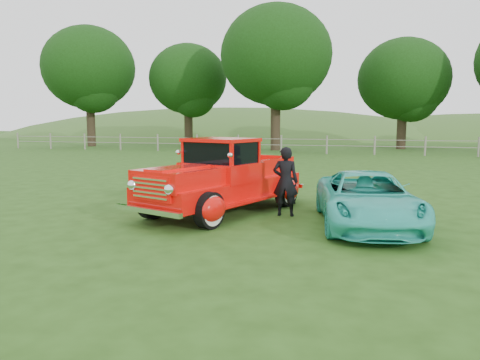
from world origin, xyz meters
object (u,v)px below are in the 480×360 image
(red_pickup, at_px, (223,179))
(tree_mid_west, at_px, (188,79))
(tree_far_west, at_px, (89,68))
(tree_near_west, at_px, (276,56))
(tree_near_east, at_px, (404,79))
(man, at_px, (285,181))
(teal_sedan, at_px, (367,199))

(red_pickup, bearing_deg, tree_mid_west, 133.69)
(tree_far_west, xyz_separation_m, tree_mid_west, (8.00, 2.00, -0.94))
(tree_near_west, height_order, red_pickup, tree_near_west)
(tree_near_west, relative_size, red_pickup, 1.97)
(tree_near_west, distance_m, tree_near_east, 9.97)
(tree_far_west, height_order, red_pickup, tree_far_west)
(red_pickup, xyz_separation_m, man, (1.51, 0.00, 0.00))
(tree_far_west, xyz_separation_m, tree_near_east, (25.00, 3.00, -1.24))
(tree_mid_west, height_order, red_pickup, tree_mid_west)
(tree_far_west, relative_size, tree_near_west, 0.95)
(tree_mid_west, distance_m, red_pickup, 29.03)
(tree_mid_west, height_order, teal_sedan, tree_mid_west)
(red_pickup, height_order, teal_sedan, red_pickup)
(tree_near_east, bearing_deg, teal_sedan, -94.78)
(tree_near_west, distance_m, red_pickup, 24.29)
(teal_sedan, distance_m, man, 1.94)
(tree_far_west, relative_size, teal_sedan, 2.45)
(tree_far_west, xyz_separation_m, tree_near_west, (16.00, -1.00, 0.31))
(tree_far_west, height_order, teal_sedan, tree_far_west)
(tree_far_west, relative_size, tree_near_east, 1.19)
(tree_near_west, relative_size, man, 6.51)
(tree_near_west, xyz_separation_m, man, (4.84, -23.30, -6.00))
(tree_mid_west, height_order, tree_near_east, tree_mid_west)
(tree_near_west, relative_size, teal_sedan, 2.57)
(tree_mid_west, height_order, tree_near_west, tree_near_west)
(tree_near_east, relative_size, man, 5.20)
(tree_mid_west, xyz_separation_m, teal_sedan, (14.66, -26.91, -4.99))
(red_pickup, bearing_deg, man, 20.48)
(tree_mid_west, distance_m, teal_sedan, 31.05)
(tree_mid_west, height_order, man, tree_mid_west)
(red_pickup, relative_size, teal_sedan, 1.30)
(tree_mid_west, relative_size, man, 5.29)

